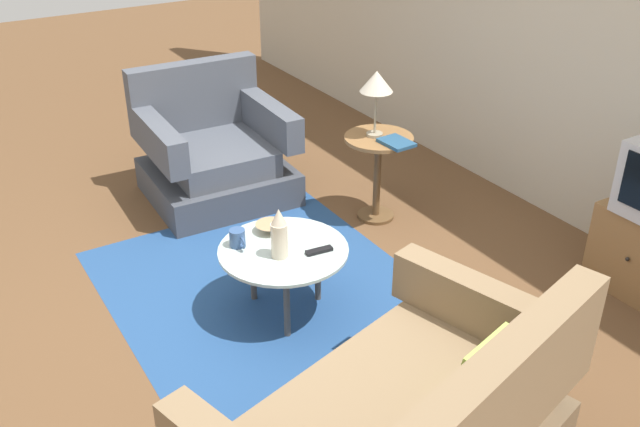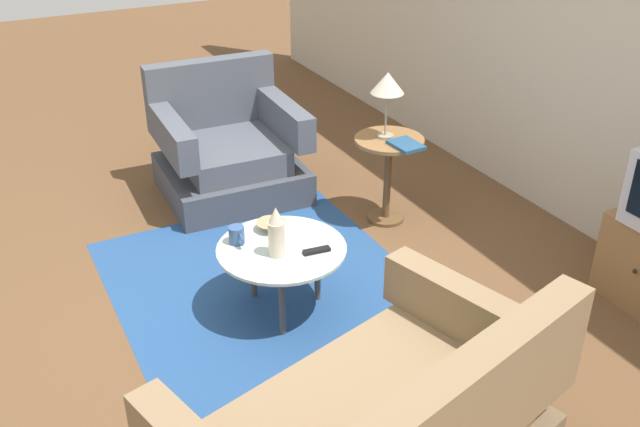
{
  "view_description": "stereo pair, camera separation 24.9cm",
  "coord_description": "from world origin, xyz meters",
  "px_view_note": "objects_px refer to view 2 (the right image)",
  "views": [
    {
      "loc": [
        2.94,
        -1.47,
        2.44
      ],
      "look_at": [
        -0.01,
        0.34,
        0.55
      ],
      "focal_mm": 39.97,
      "sensor_mm": 36.0,
      "label": 1
    },
    {
      "loc": [
        3.06,
        -1.25,
        2.44
      ],
      "look_at": [
        -0.01,
        0.34,
        0.55
      ],
      "focal_mm": 39.97,
      "sensor_mm": 36.0,
      "label": 2
    }
  ],
  "objects_px": {
    "vase": "(276,233)",
    "tv_remote_dark": "(317,251)",
    "side_table": "(388,162)",
    "table_lamp": "(388,85)",
    "armchair": "(228,152)",
    "coffee_table": "(282,253)",
    "mug": "(237,235)",
    "bowl": "(271,226)",
    "book": "(406,145)"
  },
  "relations": [
    {
      "from": "armchair",
      "to": "vase",
      "type": "bearing_deg",
      "value": 80.78
    },
    {
      "from": "coffee_table",
      "to": "table_lamp",
      "type": "xyz_separation_m",
      "value": [
        -0.67,
        1.07,
        0.6
      ]
    },
    {
      "from": "coffee_table",
      "to": "bowl",
      "type": "xyz_separation_m",
      "value": [
        -0.2,
        0.03,
        0.06
      ]
    },
    {
      "from": "table_lamp",
      "to": "book",
      "type": "distance_m",
      "value": 0.4
    },
    {
      "from": "vase",
      "to": "bowl",
      "type": "relative_size",
      "value": 1.67
    },
    {
      "from": "bowl",
      "to": "tv_remote_dark",
      "type": "distance_m",
      "value": 0.36
    },
    {
      "from": "coffee_table",
      "to": "table_lamp",
      "type": "height_order",
      "value": "table_lamp"
    },
    {
      "from": "vase",
      "to": "bowl",
      "type": "distance_m",
      "value": 0.3
    },
    {
      "from": "vase",
      "to": "table_lamp",
      "type": "bearing_deg",
      "value": 122.84
    },
    {
      "from": "table_lamp",
      "to": "book",
      "type": "xyz_separation_m",
      "value": [
        0.19,
        0.04,
        -0.35
      ]
    },
    {
      "from": "coffee_table",
      "to": "book",
      "type": "distance_m",
      "value": 1.23
    },
    {
      "from": "vase",
      "to": "coffee_table",
      "type": "bearing_deg",
      "value": 137.3
    },
    {
      "from": "vase",
      "to": "tv_remote_dark",
      "type": "xyz_separation_m",
      "value": [
        0.08,
        0.2,
        -0.13
      ]
    },
    {
      "from": "mug",
      "to": "tv_remote_dark",
      "type": "relative_size",
      "value": 0.9
    },
    {
      "from": "vase",
      "to": "bowl",
      "type": "bearing_deg",
      "value": 162.5
    },
    {
      "from": "side_table",
      "to": "table_lamp",
      "type": "bearing_deg",
      "value": -151.43
    },
    {
      "from": "vase",
      "to": "tv_remote_dark",
      "type": "height_order",
      "value": "vase"
    },
    {
      "from": "armchair",
      "to": "tv_remote_dark",
      "type": "relative_size",
      "value": 6.55
    },
    {
      "from": "table_lamp",
      "to": "book",
      "type": "bearing_deg",
      "value": 11.36
    },
    {
      "from": "bowl",
      "to": "mug",
      "type": "bearing_deg",
      "value": -77.82
    },
    {
      "from": "bowl",
      "to": "book",
      "type": "height_order",
      "value": "book"
    },
    {
      "from": "armchair",
      "to": "book",
      "type": "height_order",
      "value": "armchair"
    },
    {
      "from": "side_table",
      "to": "book",
      "type": "xyz_separation_m",
      "value": [
        0.16,
        0.02,
        0.19
      ]
    },
    {
      "from": "table_lamp",
      "to": "book",
      "type": "relative_size",
      "value": 1.93
    },
    {
      "from": "armchair",
      "to": "bowl",
      "type": "distance_m",
      "value": 1.4
    },
    {
      "from": "table_lamp",
      "to": "armchair",
      "type": "bearing_deg",
      "value": -138.82
    },
    {
      "from": "tv_remote_dark",
      "to": "book",
      "type": "relative_size",
      "value": 0.67
    },
    {
      "from": "coffee_table",
      "to": "vase",
      "type": "bearing_deg",
      "value": -42.7
    },
    {
      "from": "coffee_table",
      "to": "bowl",
      "type": "bearing_deg",
      "value": 172.09
    },
    {
      "from": "mug",
      "to": "tv_remote_dark",
      "type": "bearing_deg",
      "value": 50.26
    },
    {
      "from": "armchair",
      "to": "mug",
      "type": "distance_m",
      "value": 1.5
    },
    {
      "from": "armchair",
      "to": "table_lamp",
      "type": "distance_m",
      "value": 1.37
    },
    {
      "from": "coffee_table",
      "to": "table_lamp",
      "type": "relative_size",
      "value": 1.6
    },
    {
      "from": "coffee_table",
      "to": "side_table",
      "type": "xyz_separation_m",
      "value": [
        -0.64,
        1.08,
        0.06
      ]
    },
    {
      "from": "bowl",
      "to": "book",
      "type": "distance_m",
      "value": 1.13
    },
    {
      "from": "book",
      "to": "side_table",
      "type": "bearing_deg",
      "value": -174.99
    },
    {
      "from": "armchair",
      "to": "coffee_table",
      "type": "distance_m",
      "value": 1.6
    },
    {
      "from": "table_lamp",
      "to": "vase",
      "type": "xyz_separation_m",
      "value": [
        0.72,
        -1.12,
        -0.42
      ]
    },
    {
      "from": "table_lamp",
      "to": "book",
      "type": "height_order",
      "value": "table_lamp"
    },
    {
      "from": "coffee_table",
      "to": "side_table",
      "type": "relative_size",
      "value": 1.17
    },
    {
      "from": "vase",
      "to": "book",
      "type": "distance_m",
      "value": 1.28
    },
    {
      "from": "side_table",
      "to": "vase",
      "type": "xyz_separation_m",
      "value": [
        0.7,
        -1.14,
        0.11
      ]
    },
    {
      "from": "table_lamp",
      "to": "mug",
      "type": "distance_m",
      "value": 1.46
    },
    {
      "from": "vase",
      "to": "book",
      "type": "xyz_separation_m",
      "value": [
        -0.53,
        1.16,
        0.07
      ]
    },
    {
      "from": "vase",
      "to": "book",
      "type": "relative_size",
      "value": 1.24
    },
    {
      "from": "coffee_table",
      "to": "book",
      "type": "height_order",
      "value": "book"
    },
    {
      "from": "armchair",
      "to": "side_table",
      "type": "xyz_separation_m",
      "value": [
        0.93,
        0.81,
        0.12
      ]
    },
    {
      "from": "side_table",
      "to": "armchair",
      "type": "bearing_deg",
      "value": -139.16
    },
    {
      "from": "side_table",
      "to": "tv_remote_dark",
      "type": "height_order",
      "value": "side_table"
    },
    {
      "from": "coffee_table",
      "to": "table_lamp",
      "type": "bearing_deg",
      "value": 121.93
    }
  ]
}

